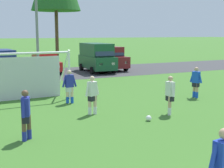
{
  "coord_description": "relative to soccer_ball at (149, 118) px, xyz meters",
  "views": [
    {
      "loc": [
        -5.33,
        -2.19,
        3.41
      ],
      "look_at": [
        0.45,
        9.62,
        1.29
      ],
      "focal_mm": 50.83,
      "sensor_mm": 36.0,
      "label": 1
    }
  ],
  "objects": [
    {
      "name": "parked_car_slot_far_right",
      "position": [
        6.2,
        16.48,
        1.0
      ],
      "size": [
        2.15,
        4.6,
        2.16
      ],
      "color": "maroon",
      "rests_on": "ground"
    },
    {
      "name": "player_striker_near",
      "position": [
        -4.75,
        -0.17,
        0.71
      ],
      "size": [
        0.38,
        0.7,
        1.64
      ],
      "color": "brown",
      "rests_on": "ground"
    },
    {
      "name": "player_trailing_back",
      "position": [
        -1.75,
        4.42,
        0.71
      ],
      "size": [
        0.74,
        0.26,
        1.64
      ],
      "color": "beige",
      "rests_on": "ground"
    },
    {
      "name": "ground_plane",
      "position": [
        -1.26,
        7.01,
        -0.11
      ],
      "size": [
        400.0,
        400.0,
        0.0
      ],
      "primitive_type": "plane",
      "color": "#3D7028"
    },
    {
      "name": "parked_car_slot_right",
      "position": [
        4.53,
        15.61,
        1.23
      ],
      "size": [
        2.38,
        4.9,
        2.52
      ],
      "color": "#194C2D",
      "rests_on": "ground"
    },
    {
      "name": "player_winger_left",
      "position": [
        1.35,
        0.49,
        0.71
      ],
      "size": [
        0.29,
        0.73,
        1.64
      ],
      "color": "tan",
      "rests_on": "ground"
    },
    {
      "name": "player_midfield_center",
      "position": [
        -1.58,
        1.94,
        0.71
      ],
      "size": [
        0.73,
        0.38,
        1.64
      ],
      "color": "beige",
      "rests_on": "ground"
    },
    {
      "name": "parked_car_slot_center_right",
      "position": [
        0.08,
        16.45,
        0.77
      ],
      "size": [
        2.1,
        4.23,
        1.72
      ],
      "color": "red",
      "rests_on": "ground"
    },
    {
      "name": "street_lamp",
      "position": [
        -1.39,
        11.71,
        4.03
      ],
      "size": [
        2.0,
        0.32,
        7.99
      ],
      "color": "slate",
      "rests_on": "ground"
    },
    {
      "name": "parking_lot_strip",
      "position": [
        -1.26,
        15.98,
        -0.11
      ],
      "size": [
        52.0,
        8.4,
        0.01
      ],
      "primitive_type": "cube",
      "color": "#3D3D3F",
      "rests_on": "ground"
    },
    {
      "name": "parked_car_slot_center",
      "position": [
        -3.61,
        15.17,
        1.0
      ],
      "size": [
        2.4,
        4.73,
        2.16
      ],
      "color": "navy",
      "rests_on": "ground"
    },
    {
      "name": "player_winger_right",
      "position": [
        4.73,
        2.78,
        0.71
      ],
      "size": [
        0.38,
        0.73,
        1.64
      ],
      "color": "tan",
      "rests_on": "ground"
    },
    {
      "name": "soccer_ball",
      "position": [
        0.0,
        0.0,
        0.0
      ],
      "size": [
        0.22,
        0.22,
        0.22
      ],
      "color": "white",
      "rests_on": "ground"
    }
  ]
}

